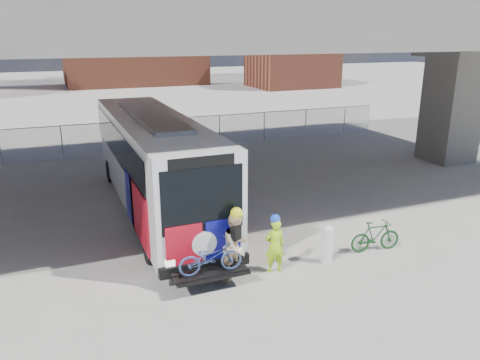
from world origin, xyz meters
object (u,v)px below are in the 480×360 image
cyclist_hivis (275,244)px  cyclist_tan (237,246)px  bike_parked (375,236)px  bus (154,155)px  bollard (327,243)px

cyclist_hivis → cyclist_tan: bearing=4.1°
bike_parked → bus: bearing=48.7°
bus → cyclist_hivis: 6.75m
bollard → cyclist_hivis: (-1.67, 0.10, 0.20)m
cyclist_tan → bike_parked: (4.64, 0.00, -0.50)m
cyclist_hivis → bike_parked: size_ratio=1.06×
cyclist_tan → bus: bearing=65.6°
cyclist_hivis → bike_parked: 3.50m
bollard → cyclist_tan: cyclist_tan is taller
bus → cyclist_tan: bus is taller
bollard → bike_parked: 1.82m
bollard → cyclist_hivis: size_ratio=0.68×
bus → cyclist_hivis: bearing=-72.6°
bus → bollard: size_ratio=10.84×
bollard → cyclist_tan: (-2.83, 0.09, 0.36)m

